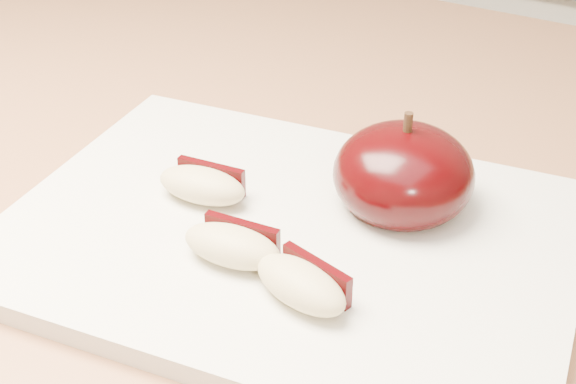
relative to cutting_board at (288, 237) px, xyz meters
The scene contains 5 objects.
cutting_board is the anchor object (origin of this frame).
apple_half 0.08m from the cutting_board, 50.58° to the left, with size 0.10×0.10×0.07m.
apple_wedge_a 0.06m from the cutting_board, behind, with size 0.06×0.03×0.02m.
apple_wedge_b 0.05m from the cutting_board, 104.16° to the right, with size 0.06×0.03×0.02m.
apple_wedge_c 0.07m from the cutting_board, 52.74° to the right, with size 0.06×0.04×0.02m.
Camera 1 is at (0.10, 0.05, 1.19)m, focal length 50.00 mm.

